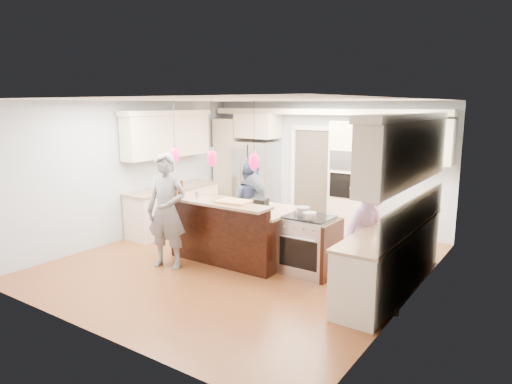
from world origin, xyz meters
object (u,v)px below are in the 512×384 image
island_range (310,245)px  person_bar_end (167,211)px  refrigerator (256,180)px  kitchen_island (235,231)px  person_far_left (249,204)px

island_range → person_bar_end: bearing=-153.3°
refrigerator → person_bar_end: person_bar_end is taller
kitchen_island → person_bar_end: person_bar_end is taller
kitchen_island → person_bar_end: (-0.65, -0.96, 0.45)m
island_range → person_bar_end: 2.36m
refrigerator → island_range: 3.71m
refrigerator → person_far_left: bearing=-59.7°
kitchen_island → person_bar_end: bearing=-124.1°
person_bar_end → kitchen_island: bearing=39.6°
person_bar_end → person_far_left: bearing=60.9°
island_range → person_far_left: person_far_left is taller
island_range → person_far_left: bearing=157.1°
person_bar_end → person_far_left: 1.79m
island_range → person_bar_end: (-2.06, -1.04, 0.48)m
refrigerator → person_bar_end: bearing=-79.6°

